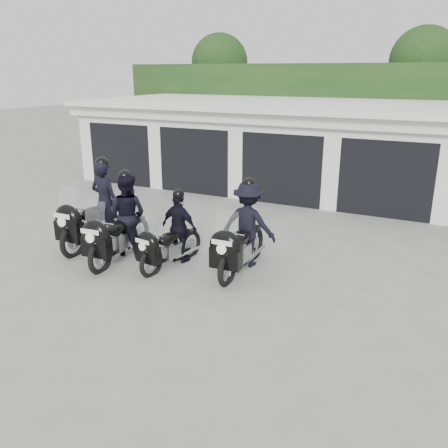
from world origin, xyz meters
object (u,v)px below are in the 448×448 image
at_px(police_bike_a, 96,211).
at_px(police_bike_d, 245,230).
at_px(police_bike_c, 175,233).
at_px(police_bike_b, 123,221).

xyz_separation_m(police_bike_a, police_bike_d, (3.75, 0.30, -0.01)).
relative_size(police_bike_a, police_bike_c, 1.27).
xyz_separation_m(police_bike_a, police_bike_b, (1.07, -0.36, -0.00)).
relative_size(police_bike_a, police_bike_b, 1.06).
xyz_separation_m(police_bike_c, police_bike_d, (1.43, 0.49, 0.13)).
bearing_deg(police_bike_d, police_bike_c, -162.90).
xyz_separation_m(police_bike_a, police_bike_c, (2.32, -0.19, -0.13)).
distance_m(police_bike_a, police_bike_d, 3.76).
height_order(police_bike_a, police_bike_d, police_bike_a).
relative_size(police_bike_c, police_bike_d, 0.85).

